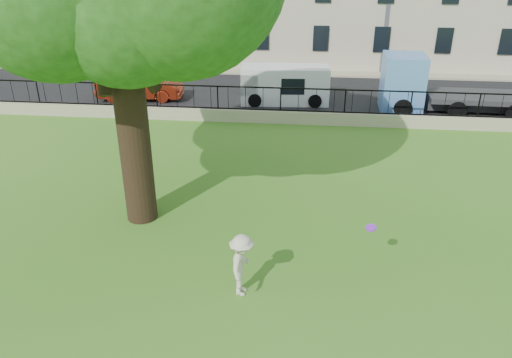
# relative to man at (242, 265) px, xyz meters

# --- Properties ---
(ground) EXTENTS (120.00, 120.00, 0.00)m
(ground) POSITION_rel_man_xyz_m (0.14, 0.92, -0.82)
(ground) COLOR #37771C
(ground) RESTS_ON ground
(retaining_wall) EXTENTS (50.00, 0.40, 0.60)m
(retaining_wall) POSITION_rel_man_xyz_m (0.14, 12.92, -0.52)
(retaining_wall) COLOR #9A9170
(retaining_wall) RESTS_ON ground
(iron_railing) EXTENTS (50.00, 0.05, 1.13)m
(iron_railing) POSITION_rel_man_xyz_m (0.14, 12.92, 0.34)
(iron_railing) COLOR black
(iron_railing) RESTS_ON retaining_wall
(street) EXTENTS (60.00, 9.00, 0.01)m
(street) POSITION_rel_man_xyz_m (0.14, 17.62, -0.81)
(street) COLOR black
(street) RESTS_ON ground
(sidewalk) EXTENTS (60.00, 1.40, 0.12)m
(sidewalk) POSITION_rel_man_xyz_m (0.14, 22.82, -0.76)
(sidewalk) COLOR #9A9170
(sidewalk) RESTS_ON ground
(man) EXTENTS (0.67, 1.09, 1.63)m
(man) POSITION_rel_man_xyz_m (0.00, 0.00, 0.00)
(man) COLOR beige
(man) RESTS_ON ground
(frisbee) EXTENTS (0.32, 0.32, 0.12)m
(frisbee) POSITION_rel_man_xyz_m (3.11, 1.06, 0.62)
(frisbee) COLOR purple
(red_sedan) EXTENTS (4.73, 2.05, 1.51)m
(red_sedan) POSITION_rel_man_xyz_m (-7.72, 16.03, -0.06)
(red_sedan) COLOR maroon
(red_sedan) RESTS_ON street
(white_van) EXTENTS (4.72, 2.10, 1.94)m
(white_van) POSITION_rel_man_xyz_m (0.16, 16.30, 0.15)
(white_van) COLOR white
(white_van) RESTS_ON street
(blue_truck) EXTENTS (6.80, 2.59, 2.83)m
(blue_truck) POSITION_rel_man_xyz_m (8.49, 15.49, 0.60)
(blue_truck) COLOR #6096E1
(blue_truck) RESTS_ON street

